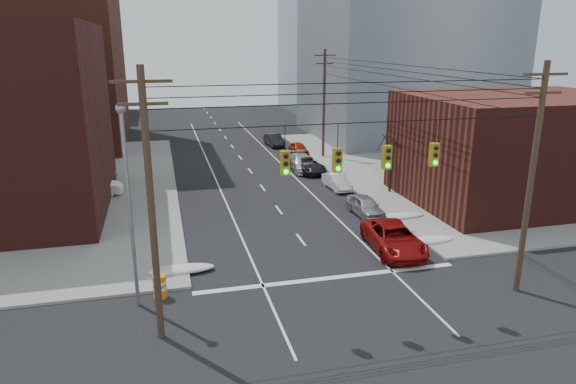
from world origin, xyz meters
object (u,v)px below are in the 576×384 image
lot_car_a (94,187)px  lot_car_d (65,173)px  parked_car_d (302,163)px  red_pickup (394,238)px  lot_car_b (88,173)px  construction_barrel (160,286)px  parked_car_b (337,182)px  parked_car_f (274,140)px  parked_car_a (366,206)px  parked_car_c (308,165)px  lot_car_c (18,213)px  parked_car_e (299,148)px

lot_car_a → lot_car_d: bearing=30.0°
parked_car_d → lot_car_d: 21.08m
red_pickup → lot_car_b: red_pickup is taller
lot_car_a → construction_barrel: (4.82, -18.03, -0.27)m
parked_car_b → lot_car_a: (-19.22, 2.34, 0.24)m
red_pickup → parked_car_f: size_ratio=1.34×
parked_car_f → lot_car_b: (-19.09, -11.65, 0.14)m
parked_car_a → parked_car_c: size_ratio=0.82×
parked_car_f → lot_car_c: size_ratio=0.80×
red_pickup → parked_car_a: (0.84, 6.29, -0.09)m
lot_car_c → parked_car_c: bearing=-89.9°
parked_car_d → lot_car_c: bearing=-154.9°
parked_car_a → lot_car_a: size_ratio=0.93×
red_pickup → parked_car_d: 19.93m
parked_car_c → parked_car_b: bearing=-88.9°
parked_car_f → lot_car_c: lot_car_c is taller
parked_car_d → lot_car_b: lot_car_b is taller
lot_car_a → construction_barrel: bearing=-163.5°
lot_car_d → lot_car_b: bearing=-114.3°
parked_car_c → lot_car_a: lot_car_a is taller
parked_car_e → lot_car_b: (-20.69, -6.56, 0.20)m
lot_car_b → lot_car_d: (-1.97, 0.45, -0.06)m
parked_car_d → construction_barrel: size_ratio=4.49×
parked_car_e → red_pickup: bearing=-95.4°
parked_car_c → lot_car_d: bearing=168.9°
parked_car_e → lot_car_b: bearing=-164.3°
parked_car_b → lot_car_c: lot_car_c is taller
parked_car_d → lot_car_c: lot_car_c is taller
red_pickup → construction_barrel: red_pickup is taller
lot_car_c → construction_barrel: lot_car_c is taller
parked_car_d → parked_car_f: bearing=90.9°
parked_car_c → parked_car_f: size_ratio=1.17×
parked_car_b → lot_car_a: 19.37m
parked_car_f → lot_car_d: bearing=-156.4°
red_pickup → lot_car_c: size_ratio=1.07×
lot_car_d → red_pickup: bearing=-146.2°
red_pickup → parked_car_f: 32.10m
parked_car_d → lot_car_c: 24.42m
lot_car_b → parked_car_b: bearing=-106.8°
parked_car_b → lot_car_b: (-20.19, 7.33, 0.20)m
parked_car_a → lot_car_b: bearing=142.3°
red_pickup → parked_car_f: bearing=94.5°
parked_car_a → lot_car_a: lot_car_a is taller
parked_car_a → lot_car_d: (-21.89, 14.61, 0.09)m
parked_car_d → lot_car_d: size_ratio=1.41×
lot_car_c → construction_barrel: 15.39m
lot_car_a → lot_car_d: size_ratio=1.19×
construction_barrel → lot_car_d: bearing=108.3°
parked_car_a → red_pickup: bearing=-99.9°
red_pickup → lot_car_d: size_ratio=1.54×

